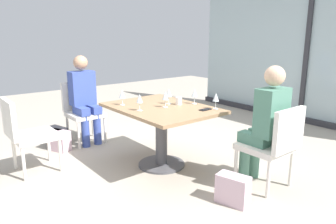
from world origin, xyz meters
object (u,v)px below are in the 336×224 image
(handbag_0, at_px, (57,137))
(handbag_2, at_px, (59,141))
(wine_glass_0, at_px, (169,93))
(wine_glass_3, at_px, (165,96))
(wine_glass_2, at_px, (216,97))
(person_side_end, at_px, (84,96))
(wine_glass_5, at_px, (122,94))
(wine_glass_4, at_px, (195,93))
(chair_front_left, at_px, (25,131))
(person_far_right, at_px, (266,121))
(coffee_cup, at_px, (179,101))
(chair_far_right, at_px, (274,143))
(cell_phone_on_table, at_px, (205,110))
(handbag_1, at_px, (233,190))
(dining_table_main, at_px, (161,121))
(chair_side_end, at_px, (82,108))
(wine_glass_1, at_px, (140,99))

(handbag_0, bearing_deg, handbag_2, -27.46)
(handbag_2, bearing_deg, wine_glass_0, 14.30)
(wine_glass_3, distance_m, handbag_0, 1.83)
(wine_glass_2, xyz_separation_m, wine_glass_3, (-0.42, -0.39, 0.00))
(person_side_end, height_order, wine_glass_5, person_side_end)
(wine_glass_5, bearing_deg, wine_glass_4, 55.68)
(chair_front_left, xyz_separation_m, person_far_right, (1.85, 1.83, 0.20))
(wine_glass_2, distance_m, coffee_cup, 0.47)
(chair_front_left, relative_size, wine_glass_4, 4.70)
(chair_far_right, xyz_separation_m, wine_glass_3, (-1.11, -0.51, 0.37))
(chair_front_left, bearing_deg, person_side_end, 120.13)
(wine_glass_3, bearing_deg, cell_phone_on_table, 35.16)
(handbag_0, bearing_deg, wine_glass_4, 21.05)
(chair_front_left, distance_m, handbag_2, 0.80)
(wine_glass_5, bearing_deg, handbag_1, 10.92)
(chair_front_left, bearing_deg, dining_table_main, 59.13)
(chair_far_right, relative_size, wine_glass_4, 4.70)
(person_side_end, xyz_separation_m, coffee_cup, (1.39, 0.57, 0.08))
(wine_glass_5, xyz_separation_m, cell_phone_on_table, (0.79, 0.59, -0.13))
(wine_glass_4, height_order, cell_phone_on_table, wine_glass_4)
(wine_glass_5, bearing_deg, coffee_cup, 52.95)
(person_side_end, bearing_deg, wine_glass_4, 26.93)
(handbag_2, bearing_deg, dining_table_main, 8.01)
(handbag_2, bearing_deg, coffee_cup, 13.78)
(dining_table_main, distance_m, person_side_end, 1.40)
(wine_glass_3, relative_size, handbag_1, 0.62)
(person_side_end, relative_size, wine_glass_4, 6.81)
(dining_table_main, height_order, wine_glass_0, wine_glass_0)
(chair_front_left, relative_size, handbag_2, 2.90)
(person_side_end, xyz_separation_m, handbag_2, (0.08, -0.44, -0.56))
(chair_side_end, relative_size, handbag_1, 2.90)
(chair_front_left, bearing_deg, wine_glass_5, 66.84)
(chair_front_left, relative_size, wine_glass_5, 4.70)
(person_far_right, height_order, handbag_1, person_far_right)
(person_side_end, bearing_deg, cell_phone_on_table, 19.46)
(coffee_cup, xyz_separation_m, cell_phone_on_table, (0.39, 0.06, -0.04))
(chair_front_left, xyz_separation_m, handbag_0, (-0.66, 0.57, -0.36))
(chair_side_end, relative_size, chair_front_left, 1.00)
(chair_far_right, relative_size, handbag_2, 2.90)
(wine_glass_0, distance_m, handbag_2, 1.69)
(wine_glass_0, xyz_separation_m, coffee_cup, (0.11, 0.07, -0.09))
(chair_far_right, distance_m, wine_glass_5, 1.77)
(chair_far_right, relative_size, handbag_0, 2.90)
(handbag_1, bearing_deg, cell_phone_on_table, 141.73)
(wine_glass_3, height_order, handbag_1, wine_glass_3)
(chair_side_end, distance_m, chair_far_right, 2.77)
(wine_glass_1, height_order, coffee_cup, wine_glass_1)
(wine_glass_0, height_order, handbag_1, wine_glass_0)
(chair_far_right, distance_m, handbag_1, 0.65)
(dining_table_main, xyz_separation_m, wine_glass_2, (0.47, 0.41, 0.31))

